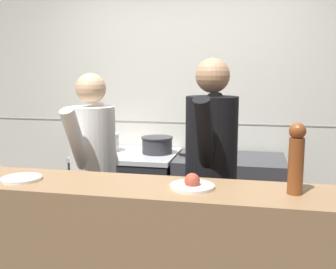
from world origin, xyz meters
TOP-DOWN VIEW (x-y plane):
  - wall_back_tiled at (0.00, 1.57)m, footprint 8.00×0.06m
  - oven_range at (-0.46, 1.17)m, footprint 0.91×0.71m
  - prep_counter at (0.49, 1.17)m, footprint 0.96×0.65m
  - stock_pot at (-0.67, 1.19)m, footprint 0.24×0.24m
  - sauce_pot at (-0.19, 1.20)m, footprint 0.30×0.30m
  - mixing_bowl_steel at (0.35, 1.22)m, footprint 0.21×0.21m
  - chefs_knife at (0.15, 1.09)m, footprint 0.32×0.23m
  - plated_dish_main at (-0.59, -0.37)m, footprint 0.22×0.22m
  - plated_dish_appetiser at (0.37, -0.33)m, footprint 0.24×0.24m
  - pepper_mill at (0.88, -0.32)m, footprint 0.08×0.08m
  - chef_head_cook at (-0.46, 0.34)m, footprint 0.38×0.72m
  - chef_sous at (0.40, 0.33)m, footprint 0.39×0.76m

SIDE VIEW (x-z plane):
  - prep_counter at x=0.49m, z-range 0.00..0.89m
  - oven_range at x=-0.46m, z-range 0.00..0.90m
  - chefs_knife at x=0.15m, z-range 0.89..0.91m
  - chef_head_cook at x=-0.46m, z-range 0.09..1.73m
  - mixing_bowl_steel at x=0.35m, z-range 0.90..1.00m
  - chef_sous at x=0.40m, z-range 0.10..1.84m
  - sauce_pot at x=-0.19m, z-range 0.91..1.06m
  - stock_pot at x=-0.67m, z-range 0.91..1.08m
  - plated_dish_main at x=-0.59m, z-range 1.04..1.06m
  - plated_dish_appetiser at x=0.37m, z-range 1.02..1.11m
  - pepper_mill at x=0.88m, z-range 1.05..1.41m
  - wall_back_tiled at x=0.00m, z-range 0.00..2.60m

